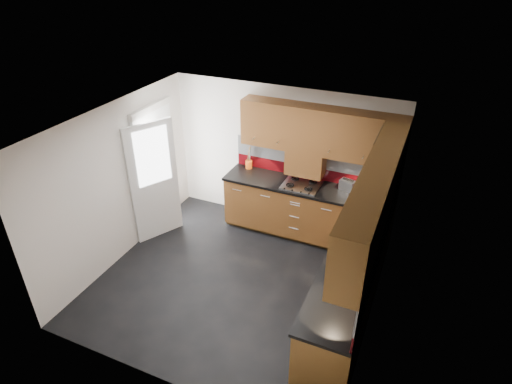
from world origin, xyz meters
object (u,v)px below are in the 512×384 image
at_px(gas_hob, 301,185).
at_px(food_processor, 372,210).
at_px(utensil_pot, 249,163).
at_px(toaster, 347,185).

xyz_separation_m(gas_hob, food_processor, (1.18, -0.50, 0.12)).
bearing_deg(gas_hob, utensil_pot, 167.16).
height_order(gas_hob, utensil_pot, utensil_pot).
bearing_deg(utensil_pot, gas_hob, -12.84).
height_order(utensil_pot, toaster, utensil_pot).
xyz_separation_m(utensil_pot, toaster, (1.70, -0.06, -0.01)).
distance_m(gas_hob, utensil_pot, 1.04).
height_order(toaster, food_processor, food_processor).
bearing_deg(gas_hob, food_processor, -23.04).
bearing_deg(toaster, food_processor, -53.86).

